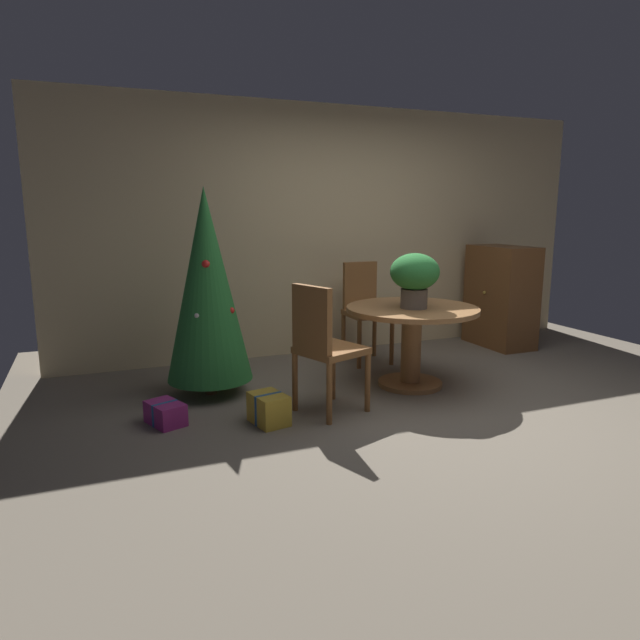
{
  "coord_description": "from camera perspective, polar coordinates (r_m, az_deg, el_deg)",
  "views": [
    {
      "loc": [
        -2.49,
        -3.45,
        1.53
      ],
      "look_at": [
        -0.97,
        0.31,
        0.74
      ],
      "focal_mm": 31.72,
      "sensor_mm": 36.0,
      "label": 1
    }
  ],
  "objects": [
    {
      "name": "wooden_chair_left",
      "position": [
        4.22,
        0.34,
        -2.31
      ],
      "size": [
        0.57,
        0.56,
        0.99
      ],
      "color": "brown",
      "rests_on": "ground_plane"
    },
    {
      "name": "gift_box_purple",
      "position": [
        4.3,
        -15.33,
        -9.07
      ],
      "size": [
        0.29,
        0.35,
        0.16
      ],
      "color": "#9E287A",
      "rests_on": "ground_plane"
    },
    {
      "name": "wooden_cabinet",
      "position": [
        6.71,
        17.79,
        2.28
      ],
      "size": [
        0.47,
        0.79,
        1.13
      ],
      "color": "brown",
      "rests_on": "ground_plane"
    },
    {
      "name": "ground_plane",
      "position": [
        4.52,
        13.11,
        -9.02
      ],
      "size": [
        6.6,
        6.6,
        0.0
      ],
      "primitive_type": "plane",
      "color": "#756B5B"
    },
    {
      "name": "holiday_tree",
      "position": [
        4.71,
        -11.33,
        3.45
      ],
      "size": [
        0.71,
        0.71,
        1.72
      ],
      "color": "brown",
      "rests_on": "ground_plane"
    },
    {
      "name": "gift_box_gold",
      "position": [
        4.17,
        -5.19,
        -8.91
      ],
      "size": [
        0.27,
        0.34,
        0.22
      ],
      "color": "gold",
      "rests_on": "ground_plane"
    },
    {
      "name": "wooden_chair_far",
      "position": [
        5.76,
        4.49,
        1.41
      ],
      "size": [
        0.4,
        0.42,
        1.01
      ],
      "color": "brown",
      "rests_on": "ground_plane"
    },
    {
      "name": "round_dining_table",
      "position": [
        4.97,
        9.23,
        -0.87
      ],
      "size": [
        1.14,
        1.14,
        0.71
      ],
      "color": "#9E6B3D",
      "rests_on": "ground_plane"
    },
    {
      "name": "flower_vase",
      "position": [
        4.84,
        9.54,
        4.48
      ],
      "size": [
        0.42,
        0.42,
        0.47
      ],
      "color": "#665B51",
      "rests_on": "round_dining_table"
    },
    {
      "name": "back_wall_panel",
      "position": [
        6.18,
        1.76,
        8.94
      ],
      "size": [
        6.0,
        0.1,
        2.6
      ],
      "primitive_type": "cube",
      "color": "beige",
      "rests_on": "ground_plane"
    }
  ]
}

